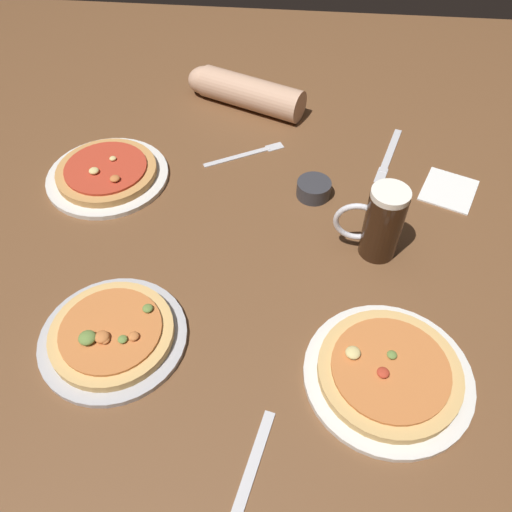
% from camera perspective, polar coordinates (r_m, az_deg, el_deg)
% --- Properties ---
extents(ground_plane, '(2.40, 2.40, 0.03)m').
position_cam_1_polar(ground_plane, '(1.11, -0.00, -1.19)').
color(ground_plane, brown).
extents(pizza_plate_near, '(0.30, 0.30, 0.05)m').
position_cam_1_polar(pizza_plate_near, '(0.96, 14.29, -12.30)').
color(pizza_plate_near, silver).
rests_on(pizza_plate_near, ground_plane).
extents(pizza_plate_far, '(0.29, 0.29, 0.05)m').
position_cam_1_polar(pizza_plate_far, '(1.33, -15.95, 8.68)').
color(pizza_plate_far, silver).
rests_on(pizza_plate_far, ground_plane).
extents(pizza_plate_side, '(0.27, 0.27, 0.05)m').
position_cam_1_polar(pizza_plate_side, '(1.01, -15.42, -8.31)').
color(pizza_plate_side, '#B2B2B7').
rests_on(pizza_plate_side, ground_plane).
extents(beer_mug_dark, '(0.14, 0.08, 0.17)m').
position_cam_1_polar(beer_mug_dark, '(1.09, 13.47, 3.55)').
color(beer_mug_dark, black).
rests_on(beer_mug_dark, ground_plane).
extents(ramekin_sauce, '(0.08, 0.08, 0.04)m').
position_cam_1_polar(ramekin_sauce, '(1.24, 6.32, 7.30)').
color(ramekin_sauce, '#333338').
rests_on(ramekin_sauce, ground_plane).
extents(napkin_folded, '(0.16, 0.16, 0.01)m').
position_cam_1_polar(napkin_folded, '(1.33, 20.33, 6.81)').
color(napkin_folded, white).
rests_on(napkin_folded, ground_plane).
extents(knife_right, '(0.07, 0.23, 0.01)m').
position_cam_1_polar(knife_right, '(0.87, -0.97, -23.41)').
color(knife_right, silver).
rests_on(knife_right, ground_plane).
extents(fork_spare, '(0.20, 0.12, 0.01)m').
position_cam_1_polar(fork_spare, '(1.35, -1.08, 11.08)').
color(fork_spare, silver).
rests_on(fork_spare, ground_plane).
extents(knife_spare, '(0.09, 0.23, 0.01)m').
position_cam_1_polar(knife_spare, '(1.39, 14.30, 10.63)').
color(knife_spare, silver).
rests_on(knife_spare, ground_plane).
extents(diner_arm, '(0.34, 0.19, 0.09)m').
position_cam_1_polar(diner_arm, '(1.52, -1.62, 17.60)').
color(diner_arm, tan).
rests_on(diner_arm, ground_plane).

